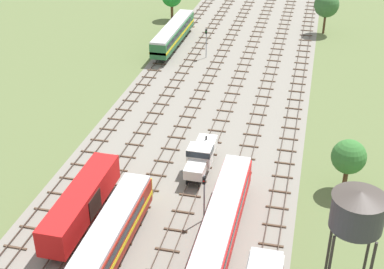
% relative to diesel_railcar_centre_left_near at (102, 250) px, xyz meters
% --- Properties ---
extents(ground_plane, '(480.00, 480.00, 0.00)m').
position_rel_diesel_railcar_centre_left_near_xyz_m(ground_plane, '(2.35, 31.59, -2.60)').
color(ground_plane, '#5B6B3D').
extents(ballast_bed, '(27.49, 176.00, 0.01)m').
position_rel_diesel_railcar_centre_left_near_xyz_m(ballast_bed, '(2.35, 31.59, -2.59)').
color(ballast_bed, gray).
rests_on(ballast_bed, ground).
extents(track_far_left, '(2.40, 126.00, 0.29)m').
position_rel_diesel_railcar_centre_left_near_xyz_m(track_far_left, '(-9.40, 32.59, -2.46)').
color(track_far_left, '#47382D').
rests_on(track_far_left, ground).
extents(track_left, '(2.40, 126.00, 0.29)m').
position_rel_diesel_railcar_centre_left_near_xyz_m(track_left, '(-4.70, 32.59, -2.46)').
color(track_left, '#47382D').
rests_on(track_left, ground).
extents(track_centre_left, '(2.40, 126.00, 0.29)m').
position_rel_diesel_railcar_centre_left_near_xyz_m(track_centre_left, '(0.00, 32.59, -2.46)').
color(track_centre_left, '#47382D').
rests_on(track_centre_left, ground).
extents(track_centre, '(2.40, 126.00, 0.29)m').
position_rel_diesel_railcar_centre_left_near_xyz_m(track_centre, '(4.70, 32.59, -2.46)').
color(track_centre, '#47382D').
rests_on(track_centre, ground).
extents(track_centre_right, '(2.40, 126.00, 0.29)m').
position_rel_diesel_railcar_centre_left_near_xyz_m(track_centre_right, '(9.40, 32.59, -2.46)').
color(track_centre_right, '#47382D').
rests_on(track_centre_right, ground).
extents(track_right, '(2.40, 126.00, 0.29)m').
position_rel_diesel_railcar_centre_left_near_xyz_m(track_right, '(14.09, 32.59, -2.46)').
color(track_right, '#47382D').
rests_on(track_right, ground).
extents(diesel_railcar_centre_left_near, '(2.96, 20.50, 3.80)m').
position_rel_diesel_railcar_centre_left_near_xyz_m(diesel_railcar_centre_left_near, '(0.00, 0.00, 0.00)').
color(diesel_railcar_centre_left_near, maroon).
rests_on(diesel_railcar_centre_left_near, ground).
extents(diesel_railcar_centre_right_mid, '(2.96, 20.50, 3.80)m').
position_rel_diesel_railcar_centre_left_near_xyz_m(diesel_railcar_centre_right_mid, '(9.40, 5.89, 0.00)').
color(diesel_railcar_centre_right_mid, red).
rests_on(diesel_railcar_centre_right_mid, ground).
extents(freight_boxcar_left_midfar, '(2.87, 14.00, 3.60)m').
position_rel_diesel_railcar_centre_left_near_xyz_m(freight_boxcar_left_midfar, '(-4.69, 6.35, -0.15)').
color(freight_boxcar_left_midfar, red).
rests_on(freight_boxcar_left_midfar, ground).
extents(shunter_loco_centre_far, '(2.74, 8.46, 3.10)m').
position_rel_diesel_railcar_centre_left_near_xyz_m(shunter_loco_centre_far, '(4.70, 18.36, -0.59)').
color(shunter_loco_centre_far, white).
rests_on(shunter_loco_centre_far, ground).
extents(diesel_railcar_far_left_farther, '(2.96, 20.50, 3.80)m').
position_rel_diesel_railcar_centre_left_near_xyz_m(diesel_railcar_far_left_farther, '(-9.40, 58.16, 0.00)').
color(diesel_railcar_far_left_farther, '#286638').
rests_on(diesel_railcar_far_left_farther, ground).
extents(water_tower, '(4.25, 4.25, 11.14)m').
position_rel_diesel_railcar_centre_left_near_xyz_m(water_tower, '(20.57, 1.49, 6.75)').
color(water_tower, '#2D2826').
rests_on(water_tower, ground).
extents(signal_post_nearest, '(0.28, 0.47, 5.44)m').
position_rel_diesel_railcar_centre_left_near_xyz_m(signal_post_nearest, '(7.05, 9.34, 0.86)').
color(signal_post_nearest, gray).
rests_on(signal_post_nearest, ground).
extents(signal_post_mid, '(0.28, 0.47, 5.29)m').
position_rel_diesel_railcar_centre_left_near_xyz_m(signal_post_mid, '(-2.35, 53.92, 0.77)').
color(signal_post_mid, gray).
rests_on(signal_post_mid, ground).
extents(lineside_tree_0, '(4.76, 4.76, 8.04)m').
position_rel_diesel_railcar_centre_left_near_xyz_m(lineside_tree_0, '(17.29, 72.29, 3.04)').
color(lineside_tree_0, '#4C331E').
rests_on(lineside_tree_0, ground).
extents(lineside_tree_1, '(3.75, 3.75, 6.12)m').
position_rel_diesel_railcar_centre_left_near_xyz_m(lineside_tree_1, '(20.85, 18.23, 1.61)').
color(lineside_tree_1, '#4C331E').
rests_on(lineside_tree_1, ground).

